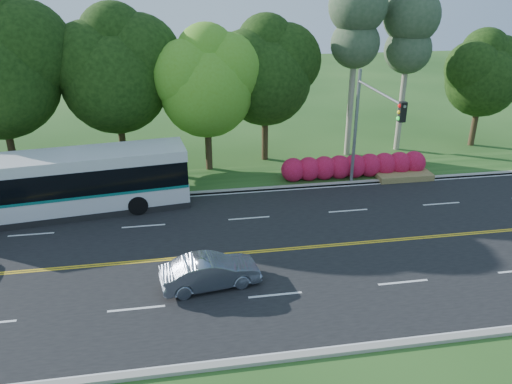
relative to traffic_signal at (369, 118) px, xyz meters
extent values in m
plane|color=#1D4416|center=(-6.49, -5.40, -4.67)|extent=(120.00, 120.00, 0.00)
cube|color=black|center=(-6.49, -5.40, -4.66)|extent=(60.00, 14.00, 0.02)
cube|color=#9A978B|center=(-6.49, 1.75, -4.60)|extent=(60.00, 0.30, 0.15)
cube|color=#9A978B|center=(-6.49, -12.55, -4.60)|extent=(60.00, 0.30, 0.15)
cube|color=#1D4416|center=(-6.49, 3.60, -4.62)|extent=(60.00, 4.00, 0.10)
cube|color=gold|center=(-6.49, -5.48, -4.65)|extent=(57.00, 0.10, 0.00)
cube|color=gold|center=(-6.49, -5.32, -4.65)|extent=(57.00, 0.10, 0.00)
cube|color=silver|center=(-12.49, -8.90, -4.65)|extent=(2.20, 0.12, 0.00)
cube|color=silver|center=(-6.99, -8.90, -4.65)|extent=(2.20, 0.12, 0.00)
cube|color=silver|center=(-1.49, -8.90, -4.65)|extent=(2.20, 0.12, 0.00)
cube|color=silver|center=(-17.99, -1.90, -4.65)|extent=(2.20, 0.12, 0.00)
cube|color=silver|center=(-12.49, -1.90, -4.65)|extent=(2.20, 0.12, 0.00)
cube|color=silver|center=(-6.99, -1.90, -4.65)|extent=(2.20, 0.12, 0.00)
cube|color=silver|center=(-1.49, -1.90, -4.65)|extent=(2.20, 0.12, 0.00)
cube|color=silver|center=(4.01, -1.90, -4.65)|extent=(2.20, 0.12, 0.00)
cube|color=silver|center=(-6.49, 1.45, -4.65)|extent=(57.00, 0.12, 0.00)
cube|color=silver|center=(-6.49, -12.25, -4.65)|extent=(57.00, 0.12, 0.00)
cylinder|color=#2F2314|center=(-20.49, 5.60, -2.69)|extent=(0.44, 0.44, 3.96)
sphere|color=black|center=(-18.87, 5.90, 3.25)|extent=(5.76, 5.76, 5.76)
cylinder|color=#2F2314|center=(-13.99, 6.60, -2.87)|extent=(0.44, 0.44, 3.60)
sphere|color=black|center=(-13.99, 6.60, 1.24)|extent=(6.60, 6.60, 6.60)
sphere|color=black|center=(-12.51, 6.90, 2.56)|extent=(5.28, 5.28, 5.28)
sphere|color=black|center=(-15.31, 6.40, 2.39)|extent=(4.95, 4.95, 4.95)
sphere|color=black|center=(-13.89, 7.00, 3.71)|extent=(4.29, 4.29, 4.29)
cylinder|color=#2F2314|center=(-8.49, 5.60, -3.05)|extent=(0.44, 0.44, 3.24)
sphere|color=#55931E|center=(-8.49, 5.60, 0.60)|extent=(5.80, 5.80, 5.80)
sphere|color=#55931E|center=(-7.19, 5.90, 1.76)|extent=(4.64, 4.64, 4.64)
sphere|color=#55931E|center=(-9.65, 5.40, 1.61)|extent=(4.35, 4.35, 4.35)
sphere|color=#55931E|center=(-8.39, 6.00, 2.77)|extent=(3.77, 3.77, 3.77)
cylinder|color=#2F2314|center=(-4.49, 7.10, -2.96)|extent=(0.44, 0.44, 3.42)
sphere|color=black|center=(-4.49, 7.10, 0.85)|extent=(6.00, 6.00, 6.00)
sphere|color=black|center=(-3.14, 7.40, 2.05)|extent=(4.80, 4.80, 4.80)
sphere|color=black|center=(-5.69, 6.90, 1.90)|extent=(4.50, 4.50, 4.50)
sphere|color=black|center=(-4.39, 7.50, 3.10)|extent=(3.90, 3.90, 3.90)
cylinder|color=gray|center=(1.51, 7.10, 0.23)|extent=(0.40, 0.40, 9.80)
sphere|color=#2F492E|center=(1.51, 7.10, 3.03)|extent=(3.23, 3.23, 3.23)
sphere|color=#2F492E|center=(1.51, 7.10, 5.41)|extent=(3.80, 3.80, 3.80)
cylinder|color=gray|center=(5.51, 7.60, -0.12)|extent=(0.40, 0.40, 9.10)
sphere|color=#2F492E|center=(5.51, 7.60, 2.48)|extent=(3.23, 3.23, 3.23)
sphere|color=#2F492E|center=(5.51, 7.60, 4.69)|extent=(3.80, 3.80, 3.80)
cylinder|color=#2F2314|center=(11.51, 7.60, -3.14)|extent=(0.44, 0.44, 3.06)
sphere|color=black|center=(11.51, 7.60, 0.21)|extent=(5.20, 5.20, 5.20)
sphere|color=black|center=(12.68, 7.90, 1.25)|extent=(4.16, 4.16, 4.16)
sphere|color=black|center=(10.47, 7.40, 1.12)|extent=(3.90, 3.90, 3.90)
sphere|color=black|center=(11.61, 8.00, 2.16)|extent=(3.38, 3.38, 3.38)
sphere|color=#A60D1F|center=(-3.49, 2.80, -3.92)|extent=(1.50, 1.50, 1.50)
sphere|color=#A60D1F|center=(-2.49, 2.80, -3.92)|extent=(1.50, 1.50, 1.50)
sphere|color=#A60D1F|center=(-1.49, 2.80, -3.92)|extent=(1.50, 1.50, 1.50)
sphere|color=#A60D1F|center=(-0.49, 2.80, -3.92)|extent=(1.50, 1.50, 1.50)
sphere|color=#A60D1F|center=(0.51, 2.80, -3.92)|extent=(1.50, 1.50, 1.50)
sphere|color=#A60D1F|center=(1.51, 2.80, -3.92)|extent=(1.50, 1.50, 1.50)
sphere|color=#A60D1F|center=(2.51, 2.80, -3.92)|extent=(1.50, 1.50, 1.50)
sphere|color=#A60D1F|center=(3.51, 2.80, -3.92)|extent=(1.50, 1.50, 1.50)
sphere|color=#A60D1F|center=(4.51, 2.80, -3.92)|extent=(1.50, 1.50, 1.50)
cube|color=brown|center=(3.51, 2.00, -4.47)|extent=(3.50, 1.40, 0.40)
cylinder|color=gray|center=(0.01, 1.90, -1.17)|extent=(0.20, 0.20, 7.00)
cylinder|color=gray|center=(0.01, -1.10, 1.63)|extent=(0.14, 6.00, 0.14)
cube|color=black|center=(0.01, -3.90, 1.33)|extent=(0.32, 0.28, 0.95)
sphere|color=red|center=(-0.16, -3.90, 1.63)|extent=(0.18, 0.18, 0.18)
sphere|color=yellow|center=(-0.16, -3.90, 1.33)|extent=(0.18, 0.18, 0.18)
sphere|color=#19D833|center=(-0.16, -3.90, 1.03)|extent=(0.18, 0.18, 0.18)
cube|color=silver|center=(-16.49, 0.37, -3.75)|extent=(12.97, 4.25, 1.05)
cube|color=black|center=(-16.49, 0.37, -2.57)|extent=(12.91, 4.28, 1.32)
cube|color=silver|center=(-16.49, 0.37, -1.62)|extent=(12.97, 4.25, 0.59)
cube|color=#0B6A62|center=(-16.49, 0.37, -3.29)|extent=(12.91, 4.29, 0.15)
cube|color=black|center=(-16.49, 0.37, -4.47)|extent=(12.96, 4.14, 0.37)
cylinder|color=black|center=(-12.79, -0.45, -4.12)|extent=(1.09, 0.43, 1.06)
cylinder|color=black|center=(-13.11, 2.07, -4.12)|extent=(1.09, 0.43, 1.06)
imported|color=slate|center=(-9.51, -7.81, -3.98)|extent=(4.25, 2.02, 1.34)
camera|label=1|loc=(-10.52, -25.34, 7.29)|focal=35.00mm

